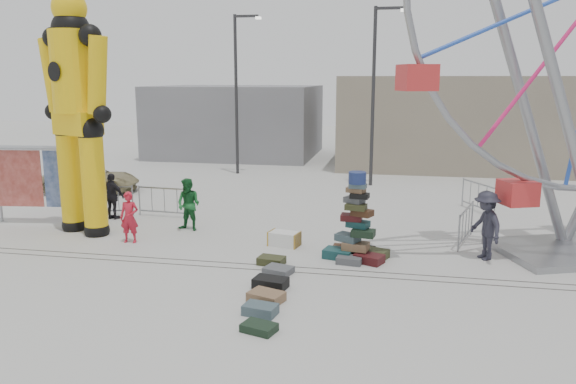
% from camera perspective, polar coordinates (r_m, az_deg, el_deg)
% --- Properties ---
extents(ground, '(90.00, 90.00, 0.00)m').
position_cam_1_polar(ground, '(14.46, -6.31, -8.48)').
color(ground, '#9E9E99').
rests_on(ground, ground).
extents(track_line_near, '(40.00, 0.04, 0.01)m').
position_cam_1_polar(track_line_near, '(15.00, -5.63, -7.70)').
color(track_line_near, '#47443F').
rests_on(track_line_near, ground).
extents(track_line_far, '(40.00, 0.04, 0.01)m').
position_cam_1_polar(track_line_far, '(15.36, -5.20, -7.22)').
color(track_line_far, '#47443F').
rests_on(track_line_far, ground).
extents(building_right, '(12.00, 8.00, 5.00)m').
position_cam_1_polar(building_right, '(33.17, 16.06, 6.92)').
color(building_right, gray).
rests_on(building_right, ground).
extents(building_left, '(10.00, 8.00, 4.40)m').
position_cam_1_polar(building_left, '(36.49, -5.18, 7.23)').
color(building_left, gray).
rests_on(building_left, ground).
extents(lamp_post_right, '(1.41, 0.25, 8.00)m').
position_cam_1_polar(lamp_post_right, '(25.97, 8.88, 10.44)').
color(lamp_post_right, '#2D2D30').
rests_on(lamp_post_right, ground).
extents(lamp_post_left, '(1.41, 0.25, 8.00)m').
position_cam_1_polar(lamp_post_left, '(29.08, -5.12, 10.64)').
color(lamp_post_left, '#2D2D30').
rests_on(lamp_post_left, ground).
extents(suitcase_tower, '(1.87, 1.56, 2.45)m').
position_cam_1_polar(suitcase_tower, '(15.62, 6.94, -4.32)').
color(suitcase_tower, '#174446').
rests_on(suitcase_tower, ground).
extents(crash_test_dummy, '(3.02, 1.66, 7.74)m').
position_cam_1_polar(crash_test_dummy, '(18.81, -20.69, 8.22)').
color(crash_test_dummy, black).
rests_on(crash_test_dummy, ground).
extents(banner_scaffold, '(3.73, 1.05, 2.67)m').
position_cam_1_polar(banner_scaffold, '(20.57, -23.71, 2.40)').
color(banner_scaffold, gray).
rests_on(banner_scaffold, ground).
extents(steamer_trunk, '(0.99, 0.70, 0.42)m').
position_cam_1_polar(steamer_trunk, '(16.80, -0.38, -4.78)').
color(steamer_trunk, silver).
rests_on(steamer_trunk, ground).
extents(row_case_0, '(0.77, 0.59, 0.21)m').
position_cam_1_polar(row_case_0, '(15.20, -1.70, -6.98)').
color(row_case_0, '#35381C').
rests_on(row_case_0, ground).
extents(row_case_1, '(0.82, 0.72, 0.18)m').
position_cam_1_polar(row_case_1, '(14.51, -0.98, -7.96)').
color(row_case_1, '#525559').
rests_on(row_case_1, ground).
extents(row_case_2, '(0.88, 0.64, 0.25)m').
position_cam_1_polar(row_case_2, '(13.57, -1.78, -9.21)').
color(row_case_2, black).
rests_on(row_case_2, ground).
extents(row_case_3, '(0.91, 0.76, 0.22)m').
position_cam_1_polar(row_case_3, '(12.82, -2.22, -10.57)').
color(row_case_3, brown).
rests_on(row_case_3, ground).
extents(row_case_4, '(0.78, 0.58, 0.22)m').
position_cam_1_polar(row_case_4, '(12.17, -2.83, -11.83)').
color(row_case_4, '#41565E').
rests_on(row_case_4, ground).
extents(row_case_5, '(0.77, 0.63, 0.16)m').
position_cam_1_polar(row_case_5, '(11.43, -2.95, -13.59)').
color(row_case_5, black).
rests_on(row_case_5, ground).
extents(barricade_dummy_a, '(2.00, 0.26, 1.10)m').
position_cam_1_polar(barricade_dummy_a, '(23.23, -20.49, -0.05)').
color(barricade_dummy_a, gray).
rests_on(barricade_dummy_a, ground).
extents(barricade_dummy_b, '(1.96, 0.61, 1.10)m').
position_cam_1_polar(barricade_dummy_b, '(21.38, -18.13, -0.85)').
color(barricade_dummy_b, gray).
rests_on(barricade_dummy_b, ground).
extents(barricade_dummy_c, '(2.00, 0.24, 1.10)m').
position_cam_1_polar(barricade_dummy_c, '(20.62, -12.44, -0.99)').
color(barricade_dummy_c, gray).
rests_on(barricade_dummy_c, ground).
extents(barricade_wheel_front, '(0.68, 1.94, 1.10)m').
position_cam_1_polar(barricade_wheel_front, '(17.80, 17.60, -3.26)').
color(barricade_wheel_front, gray).
rests_on(barricade_wheel_front, ground).
extents(barricade_wheel_back, '(1.00, 1.83, 1.10)m').
position_cam_1_polar(barricade_wheel_back, '(22.15, 18.75, -0.47)').
color(barricade_wheel_back, gray).
rests_on(barricade_wheel_back, ground).
extents(pedestrian_red, '(0.60, 0.42, 1.57)m').
position_cam_1_polar(pedestrian_red, '(17.65, -15.82, -2.49)').
color(pedestrian_red, red).
rests_on(pedestrian_red, ground).
extents(pedestrian_green, '(0.97, 0.83, 1.72)m').
position_cam_1_polar(pedestrian_green, '(18.60, -10.06, -1.27)').
color(pedestrian_green, '#175C27').
rests_on(pedestrian_green, ground).
extents(pedestrian_black, '(1.02, 0.56, 1.64)m').
position_cam_1_polar(pedestrian_black, '(20.72, -17.41, -0.43)').
color(pedestrian_black, black).
rests_on(pedestrian_black, ground).
extents(pedestrian_grey, '(1.16, 1.42, 1.92)m').
position_cam_1_polar(pedestrian_grey, '(16.32, 19.46, -3.21)').
color(pedestrian_grey, '#252431').
rests_on(pedestrian_grey, ground).
extents(parked_suv, '(4.39, 2.68, 1.14)m').
position_cam_1_polar(parked_suv, '(25.98, -19.40, 1.23)').
color(parked_suv, '#978C61').
rests_on(parked_suv, ground).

